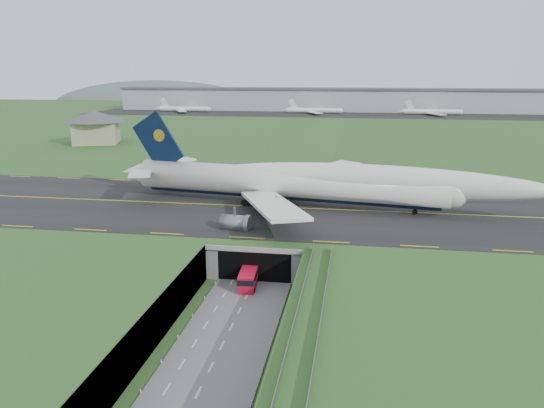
# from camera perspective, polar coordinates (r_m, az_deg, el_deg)

# --- Properties ---
(ground) EXTENTS (900.00, 900.00, 0.00)m
(ground) POSITION_cam_1_polar(r_m,az_deg,el_deg) (79.55, -3.03, -10.58)
(ground) COLOR #2F5923
(ground) RESTS_ON ground
(airfield_deck) EXTENTS (800.00, 800.00, 6.00)m
(airfield_deck) POSITION_cam_1_polar(r_m,az_deg,el_deg) (78.34, -3.06, -8.58)
(airfield_deck) COLOR gray
(airfield_deck) RESTS_ON ground
(trench_road) EXTENTS (12.00, 75.00, 0.20)m
(trench_road) POSITION_cam_1_polar(r_m,az_deg,el_deg) (72.94, -4.31, -12.93)
(trench_road) COLOR slate
(trench_road) RESTS_ON ground
(taxiway) EXTENTS (800.00, 44.00, 0.18)m
(taxiway) POSITION_cam_1_polar(r_m,az_deg,el_deg) (108.18, 0.61, -0.38)
(taxiway) COLOR black
(taxiway) RESTS_ON airfield_deck
(tunnel_portal) EXTENTS (17.00, 22.30, 6.00)m
(tunnel_portal) POSITION_cam_1_polar(r_m,az_deg,el_deg) (93.56, -0.90, -4.49)
(tunnel_portal) COLOR gray
(tunnel_portal) RESTS_ON ground
(guideway) EXTENTS (3.00, 53.00, 7.05)m
(guideway) POSITION_cam_1_polar(r_m,az_deg,el_deg) (58.72, 3.68, -14.30)
(guideway) COLOR #A8A8A3
(guideway) RESTS_ON ground
(jumbo_jet) EXTENTS (89.72, 58.10, 19.42)m
(jumbo_jet) POSITION_cam_1_polar(r_m,az_deg,el_deg) (107.49, 4.74, 2.29)
(jumbo_jet) COLOR white
(jumbo_jet) RESTS_ON ground
(shuttle_tram) EXTENTS (3.03, 6.94, 2.79)m
(shuttle_tram) POSITION_cam_1_polar(r_m,az_deg,el_deg) (84.17, -2.57, -7.99)
(shuttle_tram) COLOR red
(shuttle_tram) RESTS_ON ground
(service_building) EXTENTS (28.95, 28.95, 12.51)m
(service_building) POSITION_cam_1_polar(r_m,az_deg,el_deg) (214.74, -18.44, 8.16)
(service_building) COLOR tan
(service_building) RESTS_ON ground
(cargo_terminal) EXTENTS (320.00, 67.00, 15.60)m
(cargo_terminal) POSITION_cam_1_polar(r_m,az_deg,el_deg) (370.78, 6.90, 11.10)
(cargo_terminal) COLOR #B2B2B2
(cargo_terminal) RESTS_ON ground
(distant_hills) EXTENTS (700.00, 91.00, 60.00)m
(distant_hills) POSITION_cam_1_polar(r_m,az_deg,el_deg) (504.28, 14.95, 9.48)
(distant_hills) COLOR #55675F
(distant_hills) RESTS_ON ground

